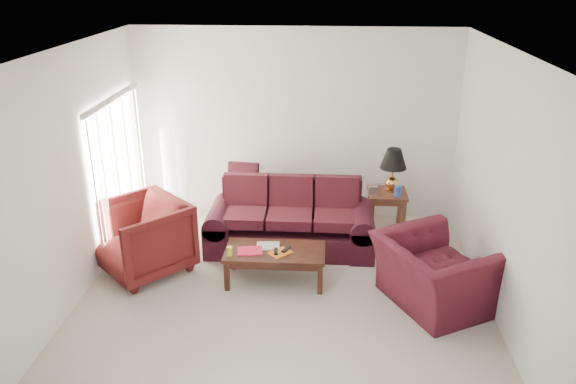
% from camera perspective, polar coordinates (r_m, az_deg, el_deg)
% --- Properties ---
extents(floor, '(5.00, 5.00, 0.00)m').
position_cam_1_polar(floor, '(7.13, -0.48, -10.44)').
color(floor, '#B8B09D').
rests_on(floor, ground).
extents(blinds, '(0.10, 2.00, 2.16)m').
position_cam_1_polar(blinds, '(8.31, -16.67, 1.80)').
color(blinds, silver).
rests_on(blinds, ground).
extents(sofa, '(2.41, 1.11, 0.97)m').
position_cam_1_polar(sofa, '(8.01, 0.23, -2.62)').
color(sofa, black).
rests_on(sofa, ground).
extents(throw_pillow, '(0.50, 0.29, 0.49)m').
position_cam_1_polar(throw_pillow, '(8.73, -4.56, 1.49)').
color(throw_pillow, black).
rests_on(throw_pillow, sofa).
extents(end_table, '(0.60, 0.60, 0.63)m').
position_cam_1_polar(end_table, '(8.77, 9.92, -1.89)').
color(end_table, '#52281C').
rests_on(end_table, ground).
extents(table_lamp, '(0.48, 0.48, 0.67)m').
position_cam_1_polar(table_lamp, '(8.58, 10.60, 2.20)').
color(table_lamp, '#CD8240').
rests_on(table_lamp, end_table).
extents(clock, '(0.14, 0.06, 0.14)m').
position_cam_1_polar(clock, '(8.48, 8.61, 0.14)').
color(clock, silver).
rests_on(clock, end_table).
extents(blue_canister, '(0.12, 0.12, 0.16)m').
position_cam_1_polar(blue_canister, '(8.50, 11.09, 0.09)').
color(blue_canister, '#173C9A').
rests_on(blue_canister, end_table).
extents(picture_frame, '(0.19, 0.21, 0.06)m').
position_cam_1_polar(picture_frame, '(8.73, 9.16, 0.89)').
color(picture_frame, silver).
rests_on(picture_frame, end_table).
extents(floor_lamp, '(0.30, 0.30, 1.52)m').
position_cam_1_polar(floor_lamp, '(9.04, -11.94, 1.73)').
color(floor_lamp, white).
rests_on(floor_lamp, ground).
extents(armchair_left, '(1.52, 1.52, 0.99)m').
position_cam_1_polar(armchair_left, '(7.67, -14.59, -4.49)').
color(armchair_left, '#451010').
rests_on(armchair_left, ground).
extents(armchair_right, '(1.59, 1.66, 0.83)m').
position_cam_1_polar(armchair_right, '(6.99, 14.59, -7.99)').
color(armchair_right, '#3C0D17').
rests_on(armchair_right, ground).
extents(coffee_table, '(1.37, 0.85, 0.45)m').
position_cam_1_polar(coffee_table, '(7.32, -1.32, -7.47)').
color(coffee_table, black).
rests_on(coffee_table, ground).
extents(magazine_red, '(0.34, 0.28, 0.02)m').
position_cam_1_polar(magazine_red, '(7.19, -3.89, -6.00)').
color(magazine_red, red).
rests_on(magazine_red, coffee_table).
extents(magazine_white, '(0.31, 0.24, 0.02)m').
position_cam_1_polar(magazine_white, '(7.30, -2.05, -5.49)').
color(magazine_white, beige).
rests_on(magazine_white, coffee_table).
extents(magazine_orange, '(0.34, 0.34, 0.02)m').
position_cam_1_polar(magazine_orange, '(7.13, -0.81, -6.19)').
color(magazine_orange, '#C06216').
rests_on(magazine_orange, coffee_table).
extents(remote_a, '(0.06, 0.17, 0.02)m').
position_cam_1_polar(remote_a, '(7.13, -1.23, -6.04)').
color(remote_a, black).
rests_on(remote_a, coffee_table).
extents(remote_b, '(0.11, 0.18, 0.02)m').
position_cam_1_polar(remote_b, '(7.17, -0.19, -5.83)').
color(remote_b, black).
rests_on(remote_b, coffee_table).
extents(yellow_glass, '(0.08, 0.08, 0.12)m').
position_cam_1_polar(yellow_glass, '(7.10, -5.94, -6.00)').
color(yellow_glass, yellow).
rests_on(yellow_glass, coffee_table).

